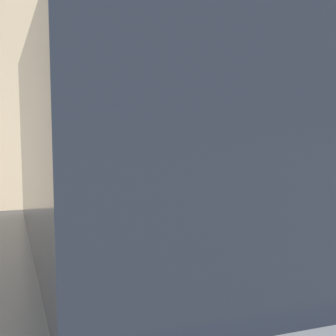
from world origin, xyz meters
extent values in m
cube|color=#9E9B96|center=(0.00, 2.20, 0.07)|extent=(24.00, 2.80, 0.13)
cylinder|color=#2D2D30|center=(-0.55, 1.10, 0.63)|extent=(0.07, 0.07, 0.99)
cube|color=black|center=(-0.55, 1.10, 1.27)|extent=(0.18, 0.11, 0.29)
cube|color=gray|center=(-0.55, 1.04, 1.29)|extent=(0.10, 0.01, 0.10)
cylinder|color=black|center=(-0.55, 1.10, 1.47)|extent=(0.20, 0.09, 0.20)
camera|label=1|loc=(-1.60, -2.11, 1.63)|focal=50.00mm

